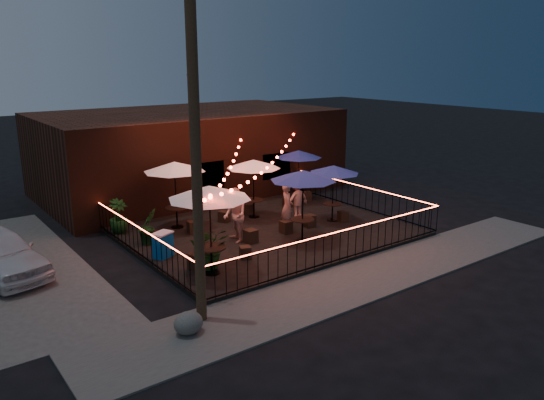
# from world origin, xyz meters

# --- Properties ---
(ground) EXTENTS (110.00, 110.00, 0.00)m
(ground) POSITION_xyz_m (0.00, 0.00, 0.00)
(ground) COLOR black
(ground) RESTS_ON ground
(patio) EXTENTS (10.00, 8.00, 0.15)m
(patio) POSITION_xyz_m (0.00, 2.00, 0.07)
(patio) COLOR black
(patio) RESTS_ON ground
(sidewalk) EXTENTS (18.00, 2.50, 0.05)m
(sidewalk) POSITION_xyz_m (0.00, -3.25, 0.03)
(sidewalk) COLOR #464441
(sidewalk) RESTS_ON ground
(brick_building) EXTENTS (14.00, 8.00, 4.00)m
(brick_building) POSITION_xyz_m (1.00, 9.99, 2.00)
(brick_building) COLOR #32170D
(brick_building) RESTS_ON ground
(utility_pole) EXTENTS (0.26, 0.26, 8.00)m
(utility_pole) POSITION_xyz_m (-5.40, -2.60, 4.00)
(utility_pole) COLOR #392817
(utility_pole) RESTS_ON ground
(fence_front) EXTENTS (10.00, 0.04, 1.04)m
(fence_front) POSITION_xyz_m (0.00, -2.00, 0.66)
(fence_front) COLOR black
(fence_front) RESTS_ON patio
(fence_left) EXTENTS (0.04, 8.00, 1.04)m
(fence_left) POSITION_xyz_m (-5.00, 2.00, 0.66)
(fence_left) COLOR black
(fence_left) RESTS_ON patio
(fence_right) EXTENTS (0.04, 8.00, 1.04)m
(fence_right) POSITION_xyz_m (5.00, 2.00, 0.66)
(fence_right) COLOR black
(fence_right) RESTS_ON patio
(festoon_lights) EXTENTS (10.02, 8.72, 1.32)m
(festoon_lights) POSITION_xyz_m (-1.01, 1.70, 2.52)
(festoon_lights) COLOR red
(festoon_lights) RESTS_ON ground
(cafe_table_0) EXTENTS (2.54, 2.54, 2.75)m
(cafe_table_0) POSITION_xyz_m (-3.80, -0.38, 2.66)
(cafe_table_0) COLOR black
(cafe_table_0) RESTS_ON patio
(cafe_table_1) EXTENTS (2.63, 2.63, 2.59)m
(cafe_table_1) POSITION_xyz_m (-2.57, 4.37, 2.51)
(cafe_table_1) COLOR black
(cafe_table_1) RESTS_ON patio
(cafe_table_2) EXTENTS (2.52, 2.52, 2.58)m
(cafe_table_2) POSITION_xyz_m (0.35, 0.30, 2.51)
(cafe_table_2) COLOR black
(cafe_table_2) RESTS_ON patio
(cafe_table_3) EXTENTS (2.41, 2.41, 2.41)m
(cafe_table_3) POSITION_xyz_m (0.61, 3.73, 2.35)
(cafe_table_3) COLOR black
(cafe_table_3) RESTS_ON patio
(cafe_table_4) EXTENTS (2.57, 2.57, 2.27)m
(cafe_table_4) POSITION_xyz_m (2.88, 1.46, 2.22)
(cafe_table_4) COLOR black
(cafe_table_4) RESTS_ON patio
(cafe_table_5) EXTENTS (2.37, 2.37, 2.33)m
(cafe_table_5) POSITION_xyz_m (3.80, 4.74, 2.28)
(cafe_table_5) COLOR black
(cafe_table_5) RESTS_ON patio
(bistro_chair_0) EXTENTS (0.52, 0.52, 0.51)m
(bistro_chair_0) POSITION_xyz_m (-4.00, 0.20, 0.40)
(bistro_chair_0) COLOR black
(bistro_chair_0) RESTS_ON patio
(bistro_chair_1) EXTENTS (0.46, 0.46, 0.42)m
(bistro_chair_1) POSITION_xyz_m (-2.30, 0.03, 0.36)
(bistro_chair_1) COLOR black
(bistro_chair_1) RESTS_ON patio
(bistro_chair_2) EXTENTS (0.45, 0.45, 0.41)m
(bistro_chair_2) POSITION_xyz_m (-3.98, 3.21, 0.35)
(bistro_chair_2) COLOR black
(bistro_chair_2) RESTS_ON patio
(bistro_chair_3) EXTENTS (0.45, 0.45, 0.46)m
(bistro_chair_3) POSITION_xyz_m (-2.39, 3.41, 0.38)
(bistro_chair_3) COLOR black
(bistro_chair_3) RESTS_ON patio
(bistro_chair_4) EXTENTS (0.44, 0.44, 0.48)m
(bistro_chair_4) POSITION_xyz_m (-1.27, 1.22, 0.39)
(bistro_chair_4) COLOR black
(bistro_chair_4) RESTS_ON patio
(bistro_chair_5) EXTENTS (0.39, 0.39, 0.46)m
(bistro_chair_5) POSITION_xyz_m (0.40, 1.32, 0.38)
(bistro_chair_5) COLOR black
(bistro_chair_5) RESTS_ON patio
(bistro_chair_6) EXTENTS (0.50, 0.50, 0.44)m
(bistro_chair_6) POSITION_xyz_m (-0.72, 3.91, 0.37)
(bistro_chair_6) COLOR black
(bistro_chair_6) RESTS_ON patio
(bistro_chair_7) EXTENTS (0.47, 0.47, 0.44)m
(bistro_chair_7) POSITION_xyz_m (0.68, 4.22, 0.37)
(bistro_chair_7) COLOR black
(bistro_chair_7) RESTS_ON patio
(bistro_chair_8) EXTENTS (0.42, 0.42, 0.47)m
(bistro_chair_8) POSITION_xyz_m (1.60, 1.38, 0.39)
(bistro_chair_8) COLOR black
(bistro_chair_8) RESTS_ON patio
(bistro_chair_9) EXTENTS (0.42, 0.42, 0.42)m
(bistro_chair_9) POSITION_xyz_m (3.14, 1.10, 0.36)
(bistro_chair_9) COLOR black
(bistro_chair_9) RESTS_ON patio
(bistro_chair_10) EXTENTS (0.41, 0.41, 0.42)m
(bistro_chair_10) POSITION_xyz_m (2.70, 4.13, 0.36)
(bistro_chair_10) COLOR black
(bistro_chair_10) RESTS_ON patio
(bistro_chair_11) EXTENTS (0.44, 0.44, 0.43)m
(bistro_chair_11) POSITION_xyz_m (4.04, 4.43, 0.37)
(bistro_chair_11) COLOR black
(bistro_chair_11) RESTS_ON patio
(patron_a) EXTENTS (0.66, 0.78, 1.81)m
(patron_a) POSITION_xyz_m (0.68, 1.61, 1.05)
(patron_a) COLOR #D0AF82
(patron_a) RESTS_ON patio
(patron_b) EXTENTS (0.96, 1.11, 1.95)m
(patron_b) POSITION_xyz_m (-1.66, 1.63, 1.13)
(patron_b) COLOR #D7A490
(patron_b) RESTS_ON patio
(patron_c) EXTENTS (1.09, 0.65, 1.67)m
(patron_c) POSITION_xyz_m (1.90, 2.53, 0.98)
(patron_c) COLOR tan
(patron_c) RESTS_ON patio
(potted_shrub_a) EXTENTS (1.53, 1.44, 1.35)m
(potted_shrub_a) POSITION_xyz_m (-3.63, 0.02, 0.83)
(potted_shrub_a) COLOR #1C4014
(potted_shrub_a) RESTS_ON patio
(potted_shrub_b) EXTENTS (0.80, 0.70, 1.27)m
(potted_shrub_b) POSITION_xyz_m (-4.21, 3.32, 0.78)
(potted_shrub_b) COLOR #163411
(potted_shrub_b) RESTS_ON patio
(potted_shrub_c) EXTENTS (0.89, 0.89, 1.28)m
(potted_shrub_c) POSITION_xyz_m (-4.60, 5.11, 0.79)
(potted_shrub_c) COLOR #13380E
(potted_shrub_c) RESTS_ON patio
(cooler) EXTENTS (0.78, 0.69, 0.85)m
(cooler) POSITION_xyz_m (-4.38, 1.76, 0.58)
(cooler) COLOR #0B5AB2
(cooler) RESTS_ON patio
(boulder) EXTENTS (0.96, 0.88, 0.63)m
(boulder) POSITION_xyz_m (-6.02, -3.05, 0.32)
(boulder) COLOR #4C4C47
(boulder) RESTS_ON ground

